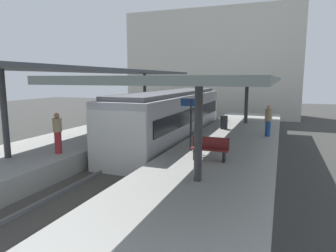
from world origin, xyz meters
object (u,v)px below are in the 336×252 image
object	(u,v)px
passenger_near_bench	(268,120)
commuter_train	(171,118)
platform_bench	(210,148)
litter_bin	(224,122)
platform_sign	(191,113)
passenger_mid_platform	(58,133)

from	to	relation	value
passenger_near_bench	commuter_train	bearing A→B (deg)	179.94
platform_bench	litter_bin	xyz separation A→B (m)	(-0.79, 7.30, -0.06)
platform_bench	passenger_near_bench	xyz separation A→B (m)	(1.81, 5.73, 0.39)
platform_sign	litter_bin	xyz separation A→B (m)	(0.31, 6.09, -1.22)
platform_sign	passenger_near_bench	distance (m)	5.44
commuter_train	passenger_mid_platform	xyz separation A→B (m)	(-2.42, -6.91, 0.14)
commuter_train	platform_bench	distance (m)	6.79
commuter_train	passenger_near_bench	xyz separation A→B (m)	(5.44, -0.01, 0.12)
commuter_train	passenger_near_bench	bearing A→B (deg)	-0.06
commuter_train	platform_sign	distance (m)	5.26
passenger_near_bench	passenger_mid_platform	world-z (taller)	passenger_mid_platform
platform_sign	platform_bench	bearing A→B (deg)	-47.46
platform_bench	passenger_near_bench	distance (m)	6.03
commuter_train	platform_sign	size ratio (longest dim) A/B	5.84
platform_sign	litter_bin	bearing A→B (deg)	87.07
platform_sign	commuter_train	bearing A→B (deg)	119.03
commuter_train	platform_bench	world-z (taller)	commuter_train
litter_bin	passenger_mid_platform	xyz separation A→B (m)	(-5.24, -8.47, 0.47)
commuter_train	platform_sign	xyz separation A→B (m)	(2.51, -4.53, 0.90)
commuter_train	litter_bin	bearing A→B (deg)	28.90
commuter_train	platform_bench	size ratio (longest dim) A/B	9.23
platform_bench	platform_sign	world-z (taller)	platform_sign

